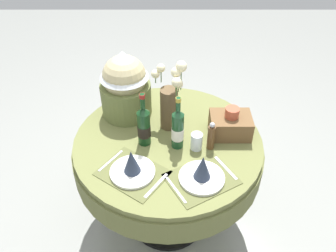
% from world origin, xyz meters
% --- Properties ---
extents(ground, '(8.00, 8.00, 0.00)m').
position_xyz_m(ground, '(0.00, 0.00, 0.00)').
color(ground, gray).
extents(dining_table, '(1.13, 1.13, 0.77)m').
position_xyz_m(dining_table, '(0.00, 0.00, 0.64)').
color(dining_table, olive).
rests_on(dining_table, ground).
extents(place_setting_left, '(0.43, 0.41, 0.16)m').
position_xyz_m(place_setting_left, '(-0.19, -0.27, 0.82)').
color(place_setting_left, brown).
rests_on(place_setting_left, dining_table).
extents(place_setting_right, '(0.42, 0.39, 0.16)m').
position_xyz_m(place_setting_right, '(0.17, -0.31, 0.82)').
color(place_setting_right, brown).
rests_on(place_setting_right, dining_table).
extents(flower_vase, '(0.20, 0.19, 0.45)m').
position_xyz_m(flower_vase, '(0.01, 0.13, 0.97)').
color(flower_vase, brown).
rests_on(flower_vase, dining_table).
extents(wine_bottle_left, '(0.08, 0.08, 0.34)m').
position_xyz_m(wine_bottle_left, '(-0.14, -0.02, 0.90)').
color(wine_bottle_left, '#143819').
rests_on(wine_bottle_left, dining_table).
extents(wine_bottle_centre, '(0.07, 0.07, 0.34)m').
position_xyz_m(wine_bottle_centre, '(0.05, -0.05, 0.90)').
color(wine_bottle_centre, '#194223').
rests_on(wine_bottle_centre, dining_table).
extents(tumbler_near_left, '(0.07, 0.07, 0.10)m').
position_xyz_m(tumbler_near_left, '(0.16, -0.07, 0.82)').
color(tumbler_near_left, silver).
rests_on(tumbler_near_left, dining_table).
extents(pepper_mill, '(0.04, 0.04, 0.18)m').
position_xyz_m(pepper_mill, '(0.24, -0.07, 0.86)').
color(pepper_mill, brown).
rests_on(pepper_mill, dining_table).
extents(gift_tub_back_left, '(0.31, 0.31, 0.44)m').
position_xyz_m(gift_tub_back_left, '(-0.26, 0.26, 1.00)').
color(gift_tub_back_left, olive).
rests_on(gift_tub_back_left, dining_table).
extents(woven_basket_side_right, '(0.24, 0.18, 0.19)m').
position_xyz_m(woven_basket_side_right, '(0.37, 0.06, 0.84)').
color(woven_basket_side_right, brown).
rests_on(woven_basket_side_right, dining_table).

